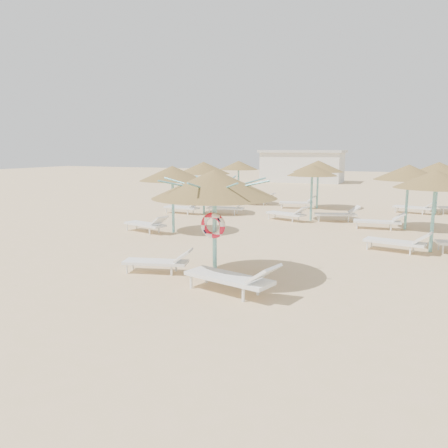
% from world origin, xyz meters
% --- Properties ---
extents(ground, '(120.00, 120.00, 0.00)m').
position_xyz_m(ground, '(0.00, 0.00, 0.00)').
color(ground, '#D8AF84').
rests_on(ground, ground).
extents(main_palapa, '(3.16, 3.16, 2.83)m').
position_xyz_m(main_palapa, '(-0.18, 0.06, 2.46)').
color(main_palapa, '#6DBCBD').
rests_on(main_palapa, ground).
extents(lounger_main_a, '(1.96, 1.01, 0.68)m').
position_xyz_m(lounger_main_a, '(-1.80, 0.02, 0.33)').
color(lounger_main_a, white).
rests_on(lounger_main_a, ground).
extents(lounger_main_b, '(2.44, 1.27, 0.85)m').
position_xyz_m(lounger_main_b, '(0.71, -0.85, 0.41)').
color(lounger_main_b, white).
rests_on(lounger_main_b, ground).
extents(palapa_field, '(19.86, 12.59, 2.71)m').
position_xyz_m(palapa_field, '(0.95, 10.42, 2.28)').
color(palapa_field, '#6DBCBD').
rests_on(palapa_field, ground).
extents(service_hut, '(8.40, 4.40, 3.25)m').
position_xyz_m(service_hut, '(-6.00, 35.00, 1.64)').
color(service_hut, silver).
rests_on(service_hut, ground).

